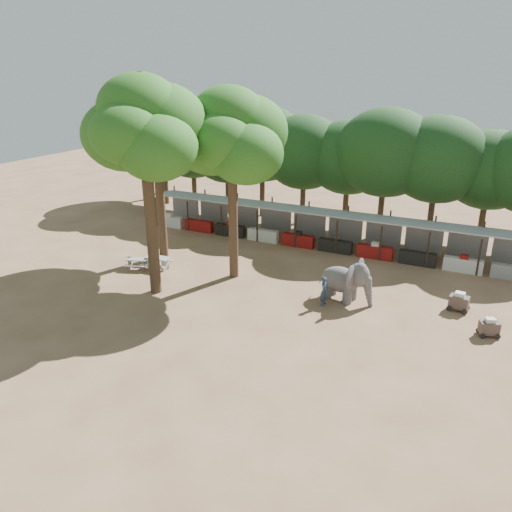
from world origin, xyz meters
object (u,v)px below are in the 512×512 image
at_px(yard_tree_left, 156,135).
at_px(cart_back, 459,302).
at_px(yard_tree_center, 144,129).
at_px(elephant, 347,280).
at_px(picnic_table_near, 137,262).
at_px(yard_tree_back, 231,136).
at_px(handler, 324,291).
at_px(cart_front, 489,327).
at_px(picnic_table_far, 158,261).

relative_size(yard_tree_left, cart_back, 9.54).
height_order(yard_tree_left, yard_tree_center, yard_tree_center).
relative_size(elephant, cart_back, 2.76).
distance_m(yard_tree_center, picnic_table_near, 9.54).
bearing_deg(yard_tree_left, yard_tree_back, -9.46).
height_order(handler, picnic_table_near, handler).
distance_m(yard_tree_left, cart_front, 22.27).
height_order(yard_tree_center, handler, yard_tree_center).
distance_m(picnic_table_near, cart_front, 20.83).
relative_size(yard_tree_center, handler, 7.26).
xyz_separation_m(yard_tree_center, yard_tree_back, (3.00, 4.00, -0.67)).
bearing_deg(yard_tree_center, picnic_table_near, 144.74).
bearing_deg(cart_back, handler, -152.68).
bearing_deg(yard_tree_left, cart_back, -0.55).
distance_m(yard_tree_center, picnic_table_far, 9.29).
distance_m(yard_tree_back, picnic_table_far, 9.44).
height_order(picnic_table_far, cart_back, cart_back).
xyz_separation_m(yard_tree_left, yard_tree_back, (6.00, -1.00, 0.34)).
xyz_separation_m(yard_tree_center, elephant, (10.37, 3.45, -8.01)).
height_order(handler, picnic_table_far, handler).
relative_size(yard_tree_left, handler, 6.64).
bearing_deg(handler, cart_back, -67.54).
bearing_deg(picnic_table_near, cart_front, -18.23).
bearing_deg(elephant, yard_tree_center, -153.28).
relative_size(elephant, picnic_table_near, 1.88).
relative_size(yard_tree_back, handler, 6.85).
bearing_deg(handler, yard_tree_left, 80.10).
xyz_separation_m(yard_tree_left, picnic_table_far, (1.17, -2.25, -7.68)).
distance_m(yard_tree_back, cart_front, 16.87).
distance_m(yard_tree_left, elephant, 15.18).
relative_size(yard_tree_center, cart_back, 10.42).
xyz_separation_m(picnic_table_near, cart_back, (19.27, 2.63, 0.07)).
bearing_deg(yard_tree_center, yard_tree_back, 53.14).
relative_size(yard_tree_left, elephant, 3.45).
relative_size(yard_tree_back, elephant, 3.56).
bearing_deg(handler, picnic_table_far, 90.05).
distance_m(yard_tree_center, elephant, 13.55).
xyz_separation_m(yard_tree_center, handler, (9.47, 2.34, -8.38)).
relative_size(picnic_table_near, cart_back, 1.47).
bearing_deg(handler, yard_tree_center, 106.01).
bearing_deg(yard_tree_center, yard_tree_left, 120.96).
bearing_deg(yard_tree_back, picnic_table_near, -163.40).
relative_size(yard_tree_left, picnic_table_near, 6.49).
bearing_deg(cart_front, handler, 160.02).
relative_size(handler, cart_back, 1.44).
bearing_deg(yard_tree_back, picnic_table_far, -165.52).
bearing_deg(yard_tree_left, picnic_table_far, -62.51).
xyz_separation_m(cart_front, cart_back, (-1.56, 2.27, 0.05)).
distance_m(elephant, picnic_table_near, 13.55).
xyz_separation_m(yard_tree_back, elephant, (7.37, -0.55, -7.34)).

